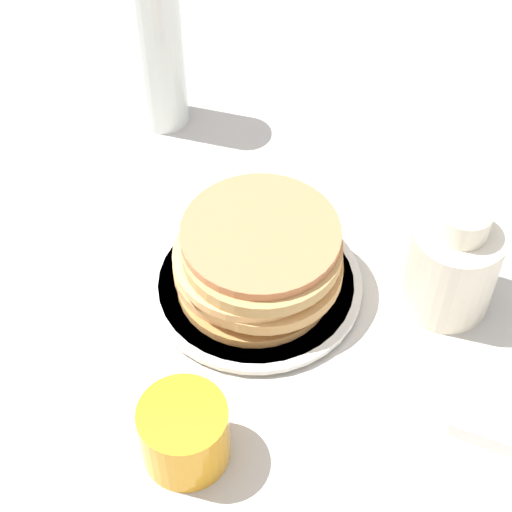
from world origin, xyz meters
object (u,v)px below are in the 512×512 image
object	(u,v)px
pancake_stack	(258,259)
juice_glass	(184,433)
plate	(256,284)
water_bottle_near	(158,52)
cream_jug	(452,264)

from	to	relation	value
pancake_stack	juice_glass	bearing A→B (deg)	67.02
plate	water_bottle_near	size ratio (longest dim) A/B	1.04
plate	cream_jug	distance (m)	0.21
cream_jug	juice_glass	bearing A→B (deg)	30.10
cream_jug	plate	bearing A→B (deg)	-8.35
plate	pancake_stack	distance (m)	0.04
plate	cream_jug	size ratio (longest dim) A/B	1.66
juice_glass	water_bottle_near	distance (m)	0.49
juice_glass	pancake_stack	bearing A→B (deg)	-112.98
pancake_stack	water_bottle_near	xyz separation A→B (m)	(0.10, -0.29, 0.05)
pancake_stack	water_bottle_near	distance (m)	0.31
plate	juice_glass	distance (m)	0.21
pancake_stack	plate	bearing A→B (deg)	-6.95
water_bottle_near	juice_glass	bearing A→B (deg)	92.28
pancake_stack	cream_jug	size ratio (longest dim) A/B	1.30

